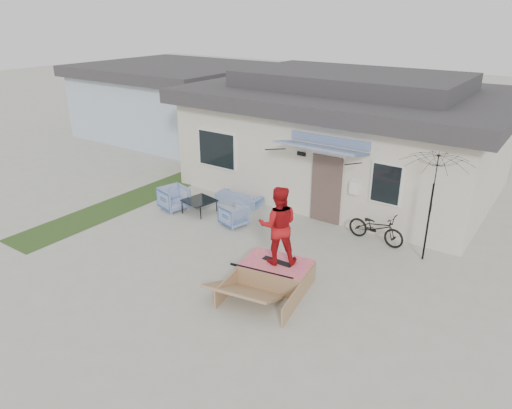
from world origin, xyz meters
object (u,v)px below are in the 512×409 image
Objects in this scene: armchair_right at (234,214)px; skater at (278,224)px; armchair_left at (174,197)px; coffee_table at (199,206)px; loveseat at (239,195)px; bicycle at (376,224)px; patio_umbrella at (432,197)px; skateboard at (277,261)px; skate_ramp at (276,273)px.

armchair_right is 0.39× the size of skater.
armchair_left is at bearing -53.07° from skater.
armchair_right reaches higher than coffee_table.
loveseat is 1.66m from armchair_right.
bicycle is 0.75× the size of patio_umbrella.
armchair_left reaches higher than skateboard.
bicycle reaches higher than armchair_right.
patio_umbrella reaches higher than coffee_table.
skater is at bearing 90.00° from skate_ramp.
skate_ramp reaches higher than coffee_table.
skate_ramp is at bearing -26.38° from coffee_table.
armchair_left is at bearing 109.18° from bicycle.
loveseat reaches higher than skate_ramp.
bicycle is at bearing 170.71° from patio_umbrella.
armchair_left reaches higher than loveseat.
patio_umbrella reaches higher than armchair_left.
loveseat is 1.91× the size of armchair_left.
bicycle is (5.39, 1.25, 0.31)m from coffee_table.
bicycle is 1.87m from patio_umbrella.
coffee_table is 7.05m from patio_umbrella.
skate_ramp is (5.13, -1.86, -0.15)m from armchair_left.
bicycle is (3.92, 1.38, 0.17)m from armchair_right.
skate_ramp is at bearing 133.06° from loveseat.
skate_ramp is at bearing -95.80° from armchair_left.
loveseat is at bearing 95.01° from bicycle.
armchair_left is at bearing 150.33° from skate_ramp.
loveseat is 2.06× the size of skateboard.
bicycle is 2.15× the size of skateboard.
patio_umbrella is at bearing -66.34° from armchair_left.
bicycle is 0.88× the size of skater.
armchair_right is at bearing -72.50° from armchair_left.
skateboard reaches higher than coffee_table.
armchair_right is at bearing 144.06° from skateboard.
skate_ramp is at bearing 66.12° from skater.
skater reaches higher than armchair_left.
patio_umbrella reaches higher than skateboard.
skate_ramp is (2.81, -2.00, -0.10)m from armchair_right.
armchair_left is 0.44× the size of skater.
armchair_left is at bearing 42.84° from loveseat.
loveseat is at bearing 177.46° from patio_umbrella.
skateboard is at bearing 166.94° from bicycle.
armchair_right is (0.86, -1.42, 0.05)m from loveseat.
armchair_left is 1.08× the size of skateboard.
patio_umbrella is at bearing 8.55° from coffee_table.
skate_ramp is (4.28, -2.12, 0.05)m from coffee_table.
skateboard is at bearing 180.00° from skater.
coffee_table is at bearing 143.88° from skate_ramp.
bicycle reaches higher than skate_ramp.
armchair_right is (2.33, 0.14, -0.05)m from armchair_left.
skateboard is at bearing 70.06° from armchair_right.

